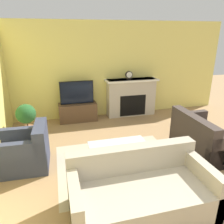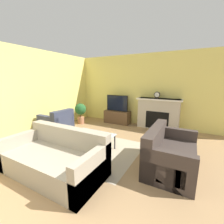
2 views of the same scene
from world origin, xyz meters
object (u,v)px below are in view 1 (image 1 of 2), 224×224
(tv, at_px, (77,93))
(coffee_table, at_px, (120,149))
(couch_loveseat, at_px, (204,139))
(couch_sectional, at_px, (140,192))
(armchair_by_window, at_px, (26,152))
(potted_plant, at_px, (26,117))
(mantel_clock, at_px, (129,75))

(tv, height_order, coffee_table, tv)
(couch_loveseat, bearing_deg, couch_sectional, 122.01)
(armchair_by_window, bearing_deg, coffee_table, 77.85)
(tv, height_order, couch_loveseat, tv)
(couch_sectional, height_order, armchair_by_window, same)
(coffee_table, xyz_separation_m, potted_plant, (-1.77, 1.73, 0.15))
(couch_loveseat, relative_size, potted_plant, 1.71)
(couch_sectional, xyz_separation_m, couch_loveseat, (1.88, 1.17, 0.01))
(potted_plant, distance_m, mantel_clock, 3.01)
(potted_plant, bearing_deg, couch_sectional, -58.22)
(couch_sectional, bearing_deg, armchair_by_window, 137.47)
(couch_sectional, relative_size, potted_plant, 2.35)
(couch_sectional, relative_size, armchair_by_window, 2.17)
(couch_sectional, bearing_deg, potted_plant, 121.78)
(couch_sectional, relative_size, coffee_table, 1.77)
(tv, relative_size, mantel_clock, 3.88)
(couch_loveseat, bearing_deg, mantel_clock, 18.15)
(potted_plant, relative_size, mantel_clock, 3.50)
(armchair_by_window, bearing_deg, couch_loveseat, 86.78)
(couch_sectional, relative_size, couch_loveseat, 1.38)
(tv, bearing_deg, couch_sectional, -82.53)
(couch_loveseat, bearing_deg, potted_plant, 65.73)
(armchair_by_window, relative_size, mantel_clock, 3.79)
(armchair_by_window, bearing_deg, potted_plant, -173.65)
(couch_sectional, distance_m, coffee_table, 1.08)
(armchair_by_window, relative_size, potted_plant, 1.08)
(couch_loveseat, height_order, coffee_table, couch_loveseat)
(couch_sectional, distance_m, couch_loveseat, 2.22)
(tv, distance_m, potted_plant, 1.51)
(couch_sectional, bearing_deg, mantel_clock, 73.83)
(armchair_by_window, bearing_deg, couch_sectional, 49.65)
(couch_loveseat, height_order, armchair_by_window, same)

